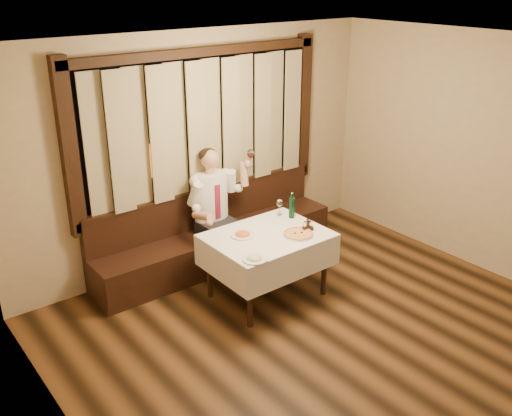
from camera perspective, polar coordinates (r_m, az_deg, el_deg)
room at (r=5.37m, az=6.08°, el=1.90°), size 5.01×6.01×2.81m
banquette at (r=7.10m, az=-4.08°, el=-3.11°), size 3.20×0.61×0.94m
dining_table at (r=6.20m, az=1.13°, el=-3.54°), size 1.27×0.97×0.76m
pizza at (r=6.15m, az=4.25°, el=-2.61°), size 0.34×0.34×0.04m
pasta_red at (r=6.11m, az=-1.34°, el=-2.49°), size 0.27×0.27×0.09m
pasta_cream at (r=5.62m, az=-0.13°, el=-4.90°), size 0.25×0.25×0.09m
green_bottle at (r=6.53m, az=3.60°, el=0.09°), size 0.07×0.07×0.31m
table_wine_glass at (r=6.58m, az=2.38°, el=0.44°), size 0.07×0.07×0.20m
cruet_caddy at (r=6.26m, az=5.20°, el=-1.85°), size 0.13×0.10×0.13m
seated_man at (r=6.79m, az=-4.09°, el=0.66°), size 0.83×0.62×1.48m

